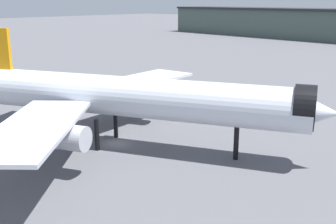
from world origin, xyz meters
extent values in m
plane|color=#56565B|center=(0.00, 0.00, 0.00)|extent=(900.00, 900.00, 0.00)
cylinder|color=silver|center=(1.37, 0.11, 7.79)|extent=(52.39, 27.29, 5.99)
cone|color=silver|center=(26.37, 11.01, 7.79)|extent=(8.39, 8.02, 5.87)
cylinder|color=black|center=(25.27, 10.53, 8.24)|extent=(4.89, 6.63, 6.05)
cube|color=silver|center=(-8.59, 12.42, 7.04)|extent=(11.06, 25.27, 0.48)
cylinder|color=#B7BAC1|center=(-6.22, 10.25, 5.06)|extent=(8.32, 6.07, 3.30)
cube|color=silver|center=(3.61, -15.57, 7.04)|extent=(22.81, 24.16, 0.48)
cylinder|color=#B7BAC1|center=(3.63, -12.35, 5.06)|extent=(8.32, 6.07, 3.30)
cube|color=silver|center=(-23.19, -3.61, 8.39)|extent=(8.42, 10.96, 0.36)
cylinder|color=black|center=(17.37, 7.09, 2.40)|extent=(0.72, 0.72, 4.79)
cylinder|color=black|center=(-2.38, 1.91, 2.40)|extent=(0.72, 0.72, 4.79)
cylinder|color=black|center=(0.13, -3.86, 2.40)|extent=(0.72, 0.72, 4.79)
cube|color=black|center=(-3.47, 35.68, 0.50)|extent=(3.56, 3.05, 0.30)
cube|color=#E5B70C|center=(-4.29, 36.19, 1.25)|extent=(1.93, 2.04, 1.20)
cube|color=#1E2D38|center=(-4.77, 36.50, 1.49)|extent=(0.78, 1.18, 0.60)
cube|color=#E5B70C|center=(-2.98, 35.38, 1.10)|extent=(2.48, 2.37, 0.90)
cylinder|color=black|center=(-4.85, 35.60, 0.35)|extent=(0.74, 0.61, 0.70)
cylinder|color=black|center=(-4.00, 36.95, 0.35)|extent=(0.74, 0.61, 0.70)
cylinder|color=black|center=(-2.95, 34.41, 0.35)|extent=(0.74, 0.61, 0.70)
cylinder|color=black|center=(-2.10, 35.77, 0.35)|extent=(0.74, 0.61, 0.70)
cone|color=#F2600C|center=(-32.71, 5.14, 0.36)|extent=(0.57, 0.57, 0.72)
camera|label=1|loc=(47.28, -39.28, 21.72)|focal=44.08mm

